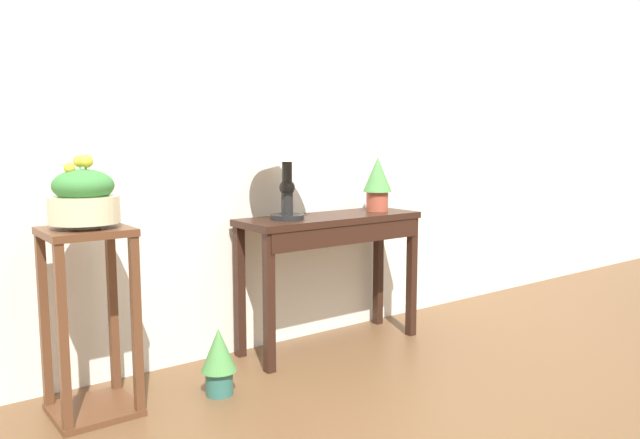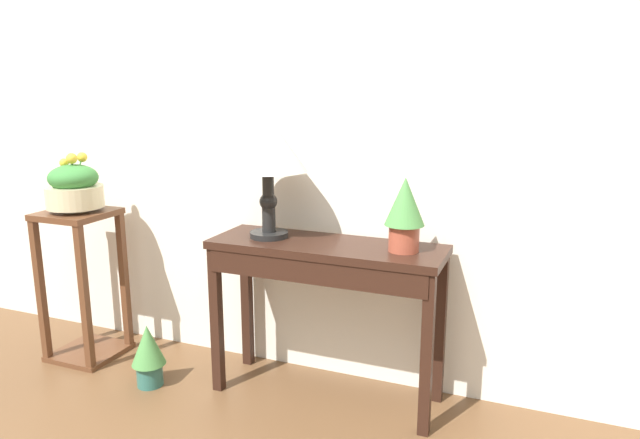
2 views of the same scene
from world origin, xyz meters
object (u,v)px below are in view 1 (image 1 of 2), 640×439
at_px(potted_plant_on_console, 377,181).
at_px(potted_plant_floor, 219,358).
at_px(console_table, 333,238).
at_px(planter_bowl_wide, 84,198).
at_px(table_lamp, 287,139).
at_px(pedestal_stand_left, 90,322).

bearing_deg(potted_plant_on_console, potted_plant_floor, -168.36).
bearing_deg(console_table, planter_bowl_wide, -177.09).
xyz_separation_m(console_table, potted_plant_on_console, (0.34, 0.02, 0.29)).
relative_size(table_lamp, planter_bowl_wide, 1.89).
bearing_deg(console_table, table_lamp, 175.63).
distance_m(pedestal_stand_left, planter_bowl_wide, 0.51).
height_order(potted_plant_on_console, potted_plant_floor, potted_plant_on_console).
height_order(console_table, table_lamp, table_lamp).
height_order(potted_plant_on_console, pedestal_stand_left, potted_plant_on_console).
distance_m(table_lamp, potted_plant_floor, 1.12).
bearing_deg(planter_bowl_wide, console_table, 2.91).
bearing_deg(potted_plant_on_console, planter_bowl_wide, -176.90).
relative_size(potted_plant_on_console, pedestal_stand_left, 0.40).
distance_m(console_table, potted_plant_floor, 0.94).
xyz_separation_m(planter_bowl_wide, potted_plant_floor, (0.50, -0.15, -0.73)).
distance_m(console_table, potted_plant_on_console, 0.45).
xyz_separation_m(table_lamp, potted_plant_floor, (-0.53, -0.23, -0.96)).
relative_size(potted_plant_on_console, potted_plant_floor, 1.01).
bearing_deg(pedestal_stand_left, planter_bowl_wide, 101.00).
xyz_separation_m(pedestal_stand_left, planter_bowl_wide, (-0.00, 0.00, 0.51)).
xyz_separation_m(console_table, planter_bowl_wide, (-1.31, -0.07, 0.30)).
distance_m(table_lamp, planter_bowl_wide, 1.06).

